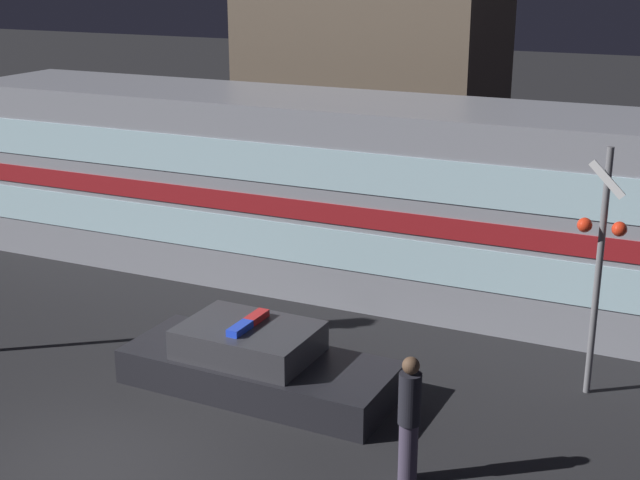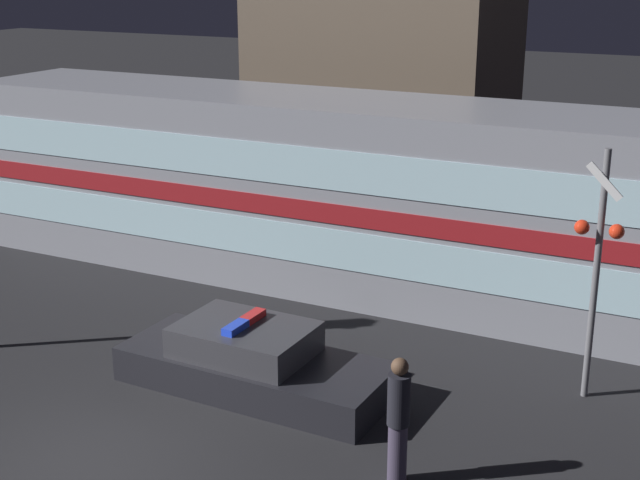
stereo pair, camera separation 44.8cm
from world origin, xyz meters
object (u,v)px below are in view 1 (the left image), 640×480
pedestrian (409,418)px  crossing_signal_near (600,256)px  train (367,196)px  police_car (256,364)px

pedestrian → crossing_signal_near: 4.29m
train → police_car: 5.49m
crossing_signal_near → pedestrian: bearing=-116.3°
police_car → train: bearing=93.5°
police_car → pedestrian: size_ratio=2.48×
crossing_signal_near → train: bearing=148.5°
police_car → crossing_signal_near: size_ratio=1.11×
train → pedestrian: 7.64m
train → police_car: bearing=-87.8°
train → pedestrian: (3.37, -6.78, -1.05)m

